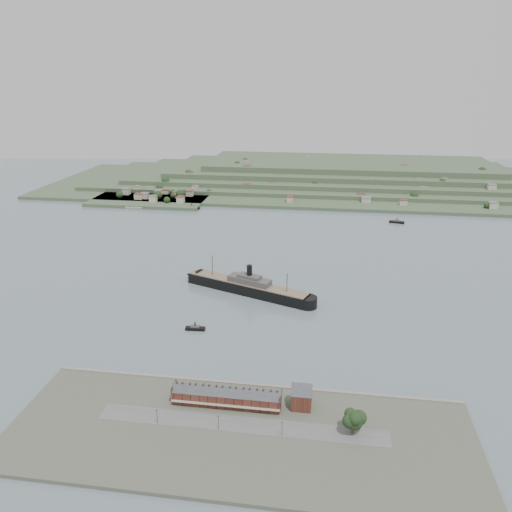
# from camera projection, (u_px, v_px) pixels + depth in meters

# --- Properties ---
(ground) EXTENTS (1400.00, 1400.00, 0.00)m
(ground) POSITION_uv_depth(u_px,v_px,m) (280.00, 281.00, 408.45)
(ground) COLOR slate
(ground) RESTS_ON ground
(near_shore) EXTENTS (220.00, 80.00, 2.60)m
(near_shore) POSITION_uv_depth(u_px,v_px,m) (240.00, 433.00, 234.61)
(near_shore) COLOR #4C5142
(near_shore) RESTS_ON ground
(terrace_row) EXTENTS (55.60, 9.80, 11.07)m
(terrace_row) POSITION_uv_depth(u_px,v_px,m) (227.00, 397.00, 251.38)
(terrace_row) COLOR #4F241C
(terrace_row) RESTS_ON ground
(gabled_building) EXTENTS (10.40, 10.18, 14.09)m
(gabled_building) POSITION_uv_depth(u_px,v_px,m) (302.00, 396.00, 249.50)
(gabled_building) COLOR #4F241C
(gabled_building) RESTS_ON ground
(far_peninsula) EXTENTS (760.00, 309.00, 30.00)m
(far_peninsula) POSITION_uv_depth(u_px,v_px,m) (324.00, 176.00, 765.70)
(far_peninsula) COLOR #384A31
(far_peninsula) RESTS_ON ground
(steamship) EXTENTS (111.42, 52.76, 27.94)m
(steamship) POSITION_uv_depth(u_px,v_px,m) (244.00, 286.00, 386.78)
(steamship) COLOR black
(steamship) RESTS_ON ground
(tugboat) EXTENTS (13.24, 4.19, 5.88)m
(tugboat) POSITION_uv_depth(u_px,v_px,m) (195.00, 328.00, 330.44)
(tugboat) COLOR black
(tugboat) RESTS_ON ground
(ferry_west) EXTENTS (20.47, 9.91, 7.40)m
(ferry_west) POSITION_uv_depth(u_px,v_px,m) (192.00, 207.00, 627.52)
(ferry_west) COLOR black
(ferry_west) RESTS_ON ground
(ferry_east) EXTENTS (17.42, 7.75, 6.31)m
(ferry_east) POSITION_uv_depth(u_px,v_px,m) (397.00, 222.00, 567.68)
(ferry_east) COLOR black
(ferry_east) RESTS_ON ground
(fig_tree) EXTENTS (11.39, 9.86, 12.71)m
(fig_tree) POSITION_uv_depth(u_px,v_px,m) (354.00, 420.00, 230.12)
(fig_tree) COLOR #452C1F
(fig_tree) RESTS_ON ground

